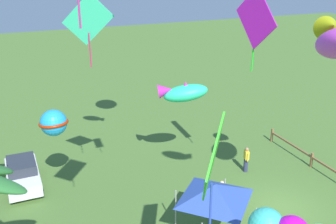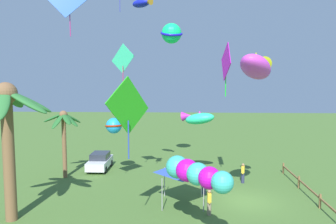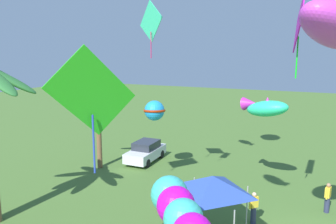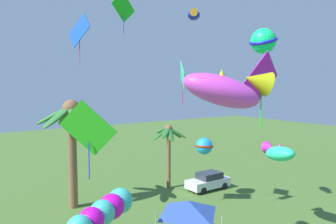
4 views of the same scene
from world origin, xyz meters
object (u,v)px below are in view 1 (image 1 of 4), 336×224
at_px(kite_diamond_0, 213,162).
at_px(kite_diamond_8, 88,20).
at_px(spectator_2, 246,159).
at_px(kite_ball_9, 54,123).
at_px(spectator_1, 221,194).
at_px(kite_fish_3, 183,92).
at_px(parked_car_0, 23,174).
at_px(festival_tent, 215,192).
at_px(kite_diamond_4, 256,19).

height_order(kite_diamond_0, kite_diamond_8, kite_diamond_8).
bearing_deg(spectator_2, kite_diamond_0, 140.42).
bearing_deg(kite_ball_9, kite_diamond_8, -155.98).
height_order(spectator_1, spectator_2, same).
bearing_deg(spectator_2, kite_ball_9, 82.13).
bearing_deg(kite_diamond_0, kite_ball_9, 15.99).
xyz_separation_m(kite_diamond_0, kite_fish_3, (10.61, -4.02, -1.79)).
bearing_deg(kite_diamond_8, parked_car_0, 31.56).
bearing_deg(parked_car_0, festival_tent, -136.67).
height_order(spectator_1, festival_tent, festival_tent).
xyz_separation_m(spectator_1, kite_diamond_4, (0.33, -1.47, 8.64)).
bearing_deg(kite_fish_3, spectator_1, -175.60).
bearing_deg(parked_car_0, kite_diamond_4, -118.89).
bearing_deg(kite_diamond_8, spectator_1, -99.23).
relative_size(parked_car_0, festival_tent, 1.37).
bearing_deg(kite_diamond_8, spectator_2, -79.32).
xyz_separation_m(spectator_2, festival_tent, (-4.62, 4.77, 1.65)).
bearing_deg(kite_ball_9, kite_diamond_4, -113.48).
xyz_separation_m(parked_car_0, spectator_2, (-3.50, -12.42, 0.06)).
bearing_deg(kite_diamond_8, kite_ball_9, 24.02).
distance_m(kite_diamond_8, kite_ball_9, 6.42).
height_order(spectator_2, kite_ball_9, kite_ball_9).
height_order(parked_car_0, kite_fish_3, kite_fish_3).
bearing_deg(parked_car_0, spectator_2, -105.71).
xyz_separation_m(festival_tent, kite_ball_9, (6.10, 5.88, 1.87)).
distance_m(festival_tent, kite_ball_9, 8.67).
relative_size(spectator_1, kite_ball_9, 0.81).
relative_size(kite_fish_3, kite_diamond_4, 0.80).
relative_size(parked_car_0, kite_diamond_8, 1.31).
relative_size(kite_fish_3, kite_diamond_8, 1.03).
bearing_deg(spectator_1, parked_car_0, 55.94).
height_order(festival_tent, kite_diamond_8, kite_diamond_8).
distance_m(parked_car_0, kite_diamond_0, 14.86).
distance_m(spectator_1, kite_diamond_0, 9.84).
bearing_deg(kite_fish_3, parked_car_0, 76.89).
bearing_deg(kite_diamond_4, parked_car_0, 61.11).
distance_m(parked_car_0, kite_diamond_4, 14.95).
distance_m(festival_tent, kite_diamond_4, 7.92).
relative_size(festival_tent, kite_diamond_4, 0.74).
xyz_separation_m(spectator_1, spectator_2, (2.70, -3.25, 0.00)).
bearing_deg(festival_tent, kite_diamond_4, -52.98).
relative_size(spectator_2, kite_diamond_0, 0.37).
bearing_deg(parked_car_0, spectator_1, -124.06).
bearing_deg(spectator_2, parked_car_0, 74.29).
height_order(kite_diamond_0, kite_diamond_4, kite_diamond_4).
bearing_deg(kite_fish_3, kite_ball_9, 89.69).
relative_size(kite_diamond_4, kite_diamond_8, 1.29).
bearing_deg(kite_diamond_0, parked_car_0, 20.88).
bearing_deg(kite_diamond_4, kite_ball_9, 66.52).
height_order(parked_car_0, spectator_1, spectator_1).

